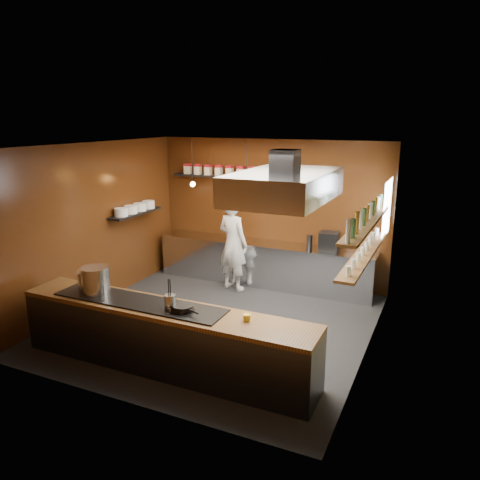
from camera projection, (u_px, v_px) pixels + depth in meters
The scene contains 26 objects.
floor at pixel (217, 323), 8.02m from camera, with size 5.00×5.00×0.00m, color black.
back_wall at pixel (270, 212), 9.84m from camera, with size 5.00×5.00×0.00m, color #3C1D0A.
left_wall at pixel (96, 225), 8.64m from camera, with size 5.00×5.00×0.00m, color #3C1D0A.
right_wall at pixel (372, 257), 6.64m from camera, with size 5.00×5.00×0.00m, color #4E4D2C.
ceiling at pixel (214, 146), 7.26m from camera, with size 5.00×5.00×0.00m, color silver.
window_pane at pixel (387, 209), 8.05m from camera, with size 1.00×1.00×0.00m, color white.
prep_counter at pixel (264, 263), 9.82m from camera, with size 4.60×0.65×0.90m, color silver.
pass_counter at pixel (164, 337), 6.50m from camera, with size 4.40×0.72×0.94m.
tin_shelf at pixel (229, 177), 9.90m from camera, with size 2.60×0.26×0.04m, color black.
plate_shelf at pixel (136, 213), 9.44m from camera, with size 0.30×1.40×0.04m, color black.
bottle_shelf_upper at pixel (366, 223), 6.86m from camera, with size 0.26×2.80×0.04m, color brown.
bottle_shelf_lower at pixel (364, 254), 6.98m from camera, with size 0.26×2.80×0.04m, color brown.
extractor_hood at pixel (285, 186), 6.51m from camera, with size 1.20×2.00×0.72m.
pendant_left at pixel (193, 182), 9.53m from camera, with size 0.10×0.10×0.95m.
pendant_right at pixel (246, 185), 9.05m from camera, with size 0.10×0.10×0.95m.
storage_tins at pixel (235, 171), 9.80m from camera, with size 2.43×0.13×0.22m.
plate_stacks at pixel (135, 208), 9.42m from camera, with size 0.26×1.16×0.16m.
bottles at pixel (367, 214), 6.82m from camera, with size 0.06×2.66×0.24m.
wine_glasses at pixel (365, 248), 6.96m from camera, with size 0.07×2.37×0.13m.
stockpot_large at pixel (96, 280), 6.78m from camera, with size 0.40×0.40×0.39m, color silver.
stockpot_small at pixel (89, 281), 6.87m from camera, with size 0.33×0.33×0.31m, color silver.
utensil_crock at pixel (170, 302), 6.24m from camera, with size 0.15×0.15×0.20m, color #B9BBC0.
frying_pan at pixel (183, 308), 6.21m from camera, with size 0.46×0.31×0.08m.
butter_jar at pixel (247, 317), 5.94m from camera, with size 0.09×0.09×0.08m, color yellow.
espresso_machine at pixel (329, 241), 9.12m from camera, with size 0.36×0.34×0.36m, color black.
chef at pixel (233, 244), 9.43m from camera, with size 0.70×0.46×1.91m, color white.
Camera 1 is at (3.42, -6.56, 3.43)m, focal length 35.00 mm.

